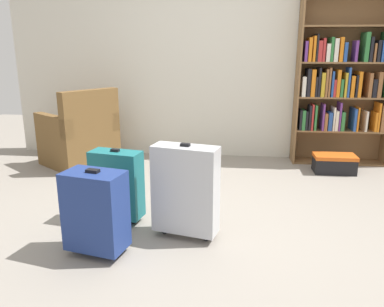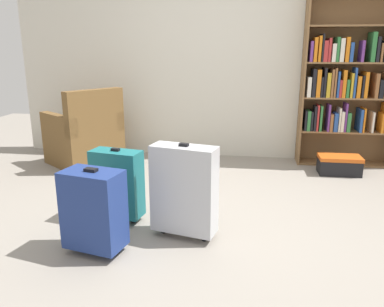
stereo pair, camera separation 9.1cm
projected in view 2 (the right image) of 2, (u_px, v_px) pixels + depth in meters
The scene contains 9 objects.
ground_plane at pixel (212, 222), 3.07m from camera, with size 9.28×9.28×0.00m, color gray.
back_wall at pixel (228, 51), 4.66m from camera, with size 5.30×0.10×2.60m, color beige.
bookshelf at pixel (349, 82), 4.38m from camera, with size 1.08×0.28×1.95m.
armchair at pixel (85, 138), 4.56m from camera, with size 0.98×0.98×0.90m.
mug at pixel (129, 159), 4.63m from camera, with size 0.12×0.08×0.10m.
storage_box at pixel (339, 164), 4.22m from camera, with size 0.45×0.26×0.20m.
suitcase_teal at pixel (117, 183), 3.03m from camera, with size 0.42×0.25×0.60m.
suitcase_navy_blue at pixel (94, 209), 2.55m from camera, with size 0.43×0.31×0.60m.
suitcase_silver at pixel (184, 189), 2.75m from camera, with size 0.50×0.29×0.71m.
Camera 2 is at (0.24, -2.81, 1.35)m, focal length 36.01 mm.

